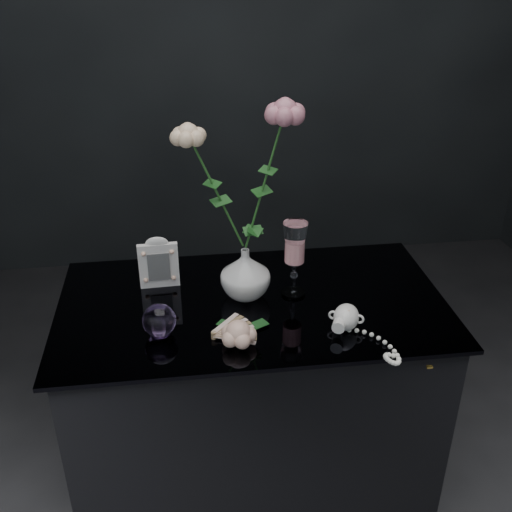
{
  "coord_description": "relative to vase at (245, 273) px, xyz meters",
  "views": [
    {
      "loc": [
        -0.17,
        -1.32,
        1.64
      ],
      "look_at": [
        0.01,
        0.02,
        0.92
      ],
      "focal_mm": 42.0,
      "sensor_mm": 36.0,
      "label": 1
    }
  ],
  "objects": [
    {
      "name": "pearl_jar",
      "position": [
        0.23,
        -0.18,
        -0.04
      ],
      "size": [
        0.3,
        0.3,
        0.07
      ],
      "primitive_type": null,
      "rotation": [
        0.0,
        0.0,
        -0.41
      ],
      "color": "white",
      "rests_on": "table"
    },
    {
      "name": "roses",
      "position": [
        -0.0,
        -0.0,
        0.28
      ],
      "size": [
        0.31,
        0.11,
        0.45
      ],
      "color": "beige",
      "rests_on": "vase"
    },
    {
      "name": "picture_frame",
      "position": [
        -0.23,
        0.08,
        0.01
      ],
      "size": [
        0.12,
        0.09,
        0.16
      ],
      "primitive_type": null,
      "rotation": [
        0.0,
        0.0,
        0.04
      ],
      "color": "white",
      "rests_on": "table"
    },
    {
      "name": "vase",
      "position": [
        0.0,
        0.0,
        0.0
      ],
      "size": [
        0.18,
        0.18,
        0.14
      ],
      "primitive_type": "imported",
      "rotation": [
        0.0,
        0.0,
        0.34
      ],
      "color": "silver",
      "rests_on": "table"
    },
    {
      "name": "paper_fan",
      "position": [
        -0.1,
        -0.19,
        -0.06
      ],
      "size": [
        0.23,
        0.18,
        0.02
      ],
      "primitive_type": null,
      "rotation": [
        0.0,
        0.0,
        0.08
      ],
      "color": "beige",
      "rests_on": "table"
    },
    {
      "name": "table",
      "position": [
        0.01,
        -0.04,
        -0.45
      ],
      "size": [
        1.05,
        0.58,
        0.76
      ],
      "color": "black",
      "rests_on": "ground"
    },
    {
      "name": "paperweight",
      "position": [
        -0.23,
        -0.15,
        -0.03
      ],
      "size": [
        0.1,
        0.1,
        0.08
      ],
      "primitive_type": null,
      "rotation": [
        0.0,
        0.0,
        0.27
      ],
      "color": "#A177C2",
      "rests_on": "table"
    },
    {
      "name": "wine_glass",
      "position": [
        0.13,
        -0.01,
        0.04
      ],
      "size": [
        0.07,
        0.07,
        0.22
      ],
      "primitive_type": null,
      "rotation": [
        0.0,
        0.0,
        0.03
      ],
      "color": "white",
      "rests_on": "table"
    },
    {
      "name": "loose_rose",
      "position": [
        -0.04,
        -0.22,
        -0.04
      ],
      "size": [
        0.15,
        0.2,
        0.07
      ],
      "primitive_type": null,
      "rotation": [
        0.0,
        0.0,
        -0.04
      ],
      "color": "#F8BAA0",
      "rests_on": "table"
    },
    {
      "name": "ground",
      "position": [
        0.01,
        -0.09,
        -0.83
      ],
      "size": [
        3.5,
        3.5,
        0.0
      ],
      "primitive_type": "plane",
      "color": "black",
      "rests_on": "ground"
    }
  ]
}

